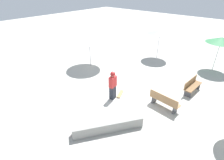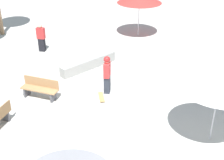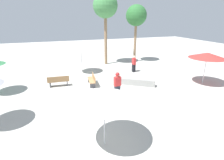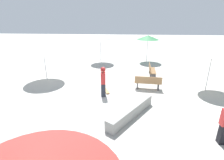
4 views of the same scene
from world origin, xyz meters
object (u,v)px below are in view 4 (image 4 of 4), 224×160
shade_umbrella_cream (213,51)px  shade_umbrella_white (43,48)px  skateboard (106,91)px  concrete_ledge (131,111)px  shade_umbrella_grey (100,38)px  bench_far (152,70)px  bench_near (148,83)px  skater_main (103,81)px  shade_umbrella_green (148,37)px

shade_umbrella_cream → shade_umbrella_white: shade_umbrella_cream is taller
skateboard → concrete_ledge: (2.57, 1.38, 0.19)m
shade_umbrella_white → shade_umbrella_grey: bearing=147.7°
bench_far → concrete_ledge: bearing=-12.6°
concrete_ledge → shade_umbrella_white: size_ratio=1.12×
bench_near → shade_umbrella_grey: size_ratio=0.67×
skater_main → shade_umbrella_white: (-2.20, -4.23, 1.32)m
skater_main → shade_umbrella_green: bearing=-28.7°
shade_umbrella_green → shade_umbrella_white: shade_umbrella_green is taller
shade_umbrella_cream → shade_umbrella_green: 7.18m
concrete_ledge → shade_umbrella_green: 10.22m
bench_far → shade_umbrella_white: bearing=-75.6°
skateboard → concrete_ledge: size_ratio=0.29×
skateboard → bench_near: (-0.55, 2.48, 0.37)m
skateboard → bench_far: (-3.03, 3.03, 0.37)m
bench_near → shade_umbrella_white: shade_umbrella_white is taller
shade_umbrella_cream → shade_umbrella_grey: shade_umbrella_cream is taller
bench_far → shade_umbrella_green: bearing=-177.7°
concrete_ledge → bench_far: (-5.60, 1.65, 0.17)m
skateboard → skater_main: bearing=146.4°
bench_far → skater_main: bearing=-37.4°
skater_main → skateboard: skater_main is taller
shade_umbrella_white → skater_main: bearing=62.5°
skateboard → shade_umbrella_cream: 6.42m
shade_umbrella_white → shade_umbrella_grey: size_ratio=1.04×
shade_umbrella_grey → shade_umbrella_green: bearing=99.1°
bench_far → shade_umbrella_green: (-4.26, 0.11, 1.84)m
skateboard → concrete_ledge: bearing=-174.3°
shade_umbrella_grey → bench_far: bearing=49.8°
skater_main → shade_umbrella_grey: shade_umbrella_grey is taller
bench_far → shade_umbrella_white: 7.70m
bench_far → shade_umbrella_green: size_ratio=0.66×
skateboard → bench_far: 4.30m
bench_near → shade_umbrella_cream: (-0.14, 3.48, 1.93)m
skater_main → concrete_ledge: (2.02, 1.48, -0.65)m
shade_umbrella_cream → shade_umbrella_grey: (-5.91, -7.16, -0.07)m
skater_main → shade_umbrella_green: size_ratio=0.68×
bench_far → shade_umbrella_grey: 5.84m
shade_umbrella_white → shade_umbrella_grey: (-4.95, 3.13, 0.05)m
skater_main → concrete_ledge: size_ratio=0.59×
skater_main → bench_far: bearing=-47.4°
bench_far → bench_near: bearing=-8.7°
bench_near → shade_umbrella_white: 7.13m
shade_umbrella_cream → shade_umbrella_green: size_ratio=1.04×
concrete_ledge → bench_near: (-3.12, 1.10, 0.17)m
concrete_ledge → bench_near: bench_near is taller
concrete_ledge → bench_far: bearing=163.6°
skateboard → shade_umbrella_green: (-7.29, 3.14, 2.21)m
shade_umbrella_white → shade_umbrella_grey: 5.85m
skateboard → bench_far: bearing=-67.5°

